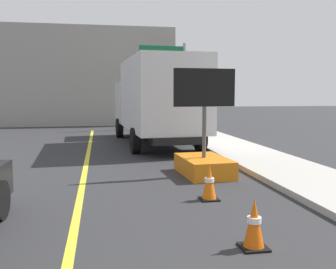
# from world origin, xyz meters

# --- Properties ---
(arrow_board_trailer) EXTENTS (1.60, 1.87, 2.70)m
(arrow_board_trailer) POSITION_xyz_m (3.02, 11.69, 0.48)
(arrow_board_trailer) COLOR orange
(arrow_board_trailer) RESTS_ON ground
(box_truck) EXTENTS (3.00, 7.87, 3.38)m
(box_truck) POSITION_xyz_m (2.68, 17.61, 1.83)
(box_truck) COLOR black
(box_truck) RESTS_ON ground
(highway_guide_sign) EXTENTS (2.78, 0.36, 5.00)m
(highway_guide_sign) POSITION_xyz_m (4.59, 24.36, 3.42)
(highway_guide_sign) COLOR gray
(highway_guide_sign) RESTS_ON ground
(far_building_block) EXTENTS (16.82, 8.33, 6.34)m
(far_building_block) POSITION_xyz_m (-3.06, 31.17, 3.17)
(far_building_block) COLOR gray
(far_building_block) RESTS_ON ground
(traffic_cone_mid_lane) EXTENTS (0.36, 0.36, 0.69)m
(traffic_cone_mid_lane) POSITION_xyz_m (2.43, 7.08, 0.34)
(traffic_cone_mid_lane) COLOR black
(traffic_cone_mid_lane) RESTS_ON ground
(traffic_cone_far_lane) EXTENTS (0.36, 0.36, 0.70)m
(traffic_cone_far_lane) POSITION_xyz_m (2.51, 9.44, 0.34)
(traffic_cone_far_lane) COLOR black
(traffic_cone_far_lane) RESTS_ON ground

